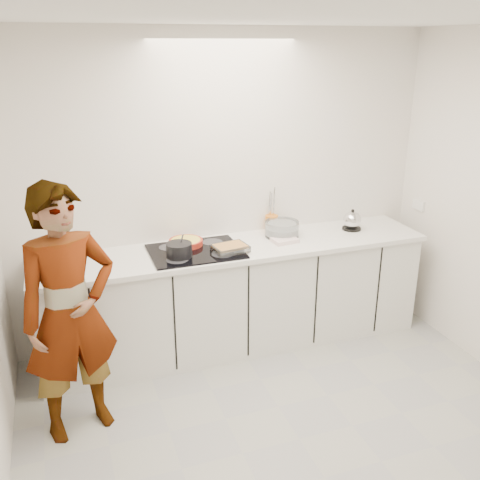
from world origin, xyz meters
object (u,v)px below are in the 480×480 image
object	(u,v)px
baking_dish	(230,248)
utensil_crock	(272,223)
hob	(196,251)
mixing_bowl	(282,229)
saucepan	(179,250)
kettle	(352,221)
cook	(70,314)
tart_dish	(186,242)

from	to	relation	value
baking_dish	utensil_crock	xyz separation A→B (m)	(0.51, 0.39, 0.03)
hob	mixing_bowl	size ratio (longest dim) A/B	2.11
saucepan	kettle	world-z (taller)	saucepan
cook	utensil_crock	bearing A→B (deg)	10.14
cook	saucepan	bearing A→B (deg)	15.85
baking_dish	tart_dish	bearing A→B (deg)	139.30
tart_dish	kettle	xyz separation A→B (m)	(1.49, -0.07, 0.04)
baking_dish	cook	bearing A→B (deg)	-156.74
baking_dish	cook	distance (m)	1.36
baking_dish	hob	bearing A→B (deg)	157.55
tart_dish	saucepan	bearing A→B (deg)	-115.12
kettle	cook	size ratio (longest dim) A/B	0.11
saucepan	cook	size ratio (longest dim) A/B	0.13
utensil_crock	cook	size ratio (longest dim) A/B	0.08
tart_dish	kettle	bearing A→B (deg)	-2.87
hob	saucepan	world-z (taller)	saucepan
baking_dish	cook	size ratio (longest dim) A/B	0.17
cook	hob	bearing A→B (deg)	15.27
tart_dish	mixing_bowl	xyz separation A→B (m)	(0.83, -0.04, 0.02)
hob	kettle	distance (m)	1.45
saucepan	mixing_bowl	distance (m)	0.97
utensil_crock	cook	world-z (taller)	cook
kettle	utensil_crock	bearing A→B (deg)	162.95
hob	utensil_crock	world-z (taller)	utensil_crock
mixing_bowl	kettle	bearing A→B (deg)	-3.43
saucepan	cook	distance (m)	1.02
hob	cook	world-z (taller)	cook
hob	utensil_crock	size ratio (longest dim) A/B	5.17
kettle	tart_dish	bearing A→B (deg)	177.13
saucepan	baking_dish	xyz separation A→B (m)	(0.41, -0.02, -0.03)
mixing_bowl	cook	world-z (taller)	cook
saucepan	utensil_crock	world-z (taller)	saucepan
hob	saucepan	bearing A→B (deg)	-150.52
kettle	utensil_crock	world-z (taller)	kettle
saucepan	mixing_bowl	size ratio (longest dim) A/B	0.68
baking_dish	mixing_bowl	distance (m)	0.58
saucepan	baking_dish	bearing A→B (deg)	-2.82
hob	baking_dish	bearing A→B (deg)	-22.45
saucepan	cook	xyz separation A→B (m)	(-0.84, -0.56, -0.12)
hob	baking_dish	xyz separation A→B (m)	(0.25, -0.11, 0.04)
hob	baking_dish	distance (m)	0.28
saucepan	hob	bearing A→B (deg)	29.48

